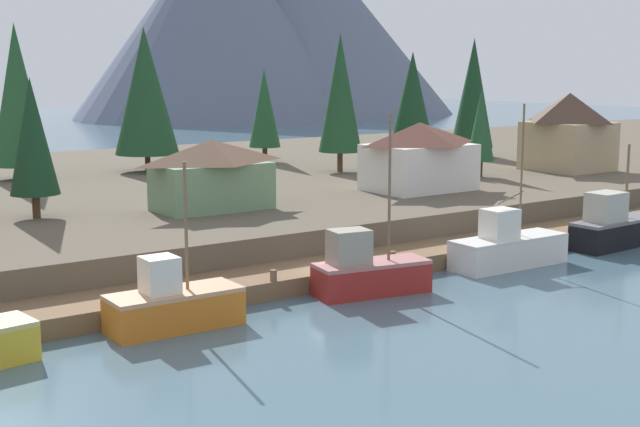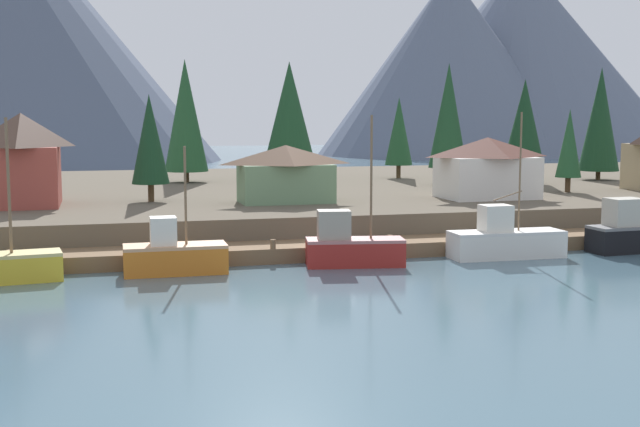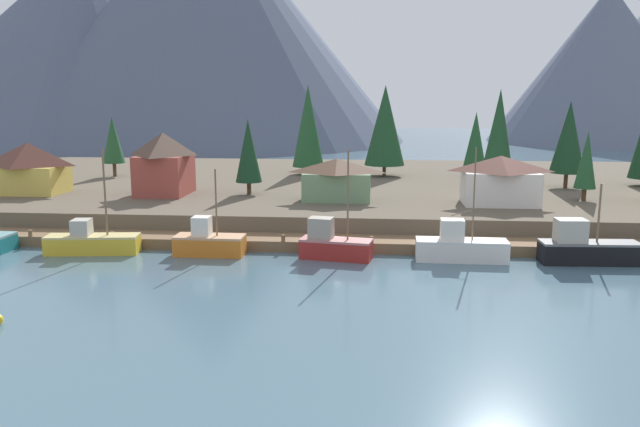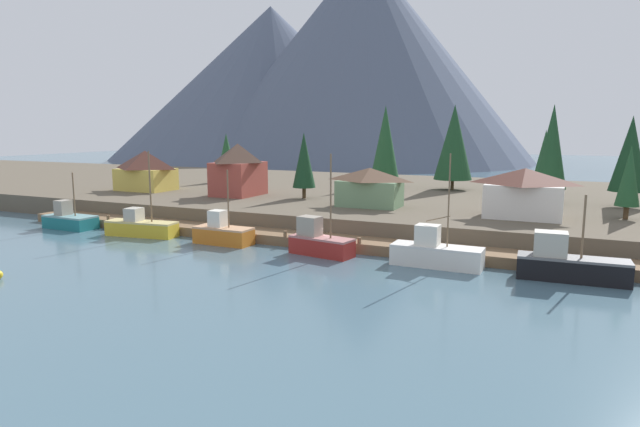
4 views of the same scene
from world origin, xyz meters
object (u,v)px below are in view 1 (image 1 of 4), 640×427
at_px(fishing_boat_orange, 173,305).
at_px(conifer_far_left, 412,99).
at_px(fishing_boat_black, 617,227).
at_px(house_tan, 569,131).
at_px(house_white, 419,156).
at_px(house_green, 212,174).
at_px(conifer_mid_left, 340,93).
at_px(conifer_far_right, 473,93).
at_px(conifer_centre, 264,109).
at_px(conifer_back_left, 145,91).
at_px(fishing_boat_red, 368,271).
at_px(conifer_near_right, 481,125).
at_px(fishing_boat_white, 507,248).
at_px(conifer_back_right, 32,137).
at_px(conifer_near_left, 17,95).

distance_m(fishing_boat_orange, conifer_far_left, 48.32).
bearing_deg(fishing_boat_black, house_tan, 44.87).
distance_m(fishing_boat_black, house_white, 16.02).
relative_size(house_green, conifer_mid_left, 0.63).
xyz_separation_m(house_tan, conifer_far_right, (1.32, 13.70, 3.07)).
bearing_deg(conifer_centre, conifer_back_left, -177.14).
bearing_deg(fishing_boat_red, house_tan, 34.90).
height_order(conifer_mid_left, conifer_centre, conifer_mid_left).
distance_m(house_green, conifer_back_left, 23.81).
bearing_deg(fishing_boat_black, conifer_near_right, 70.98).
height_order(fishing_boat_black, conifer_mid_left, conifer_mid_left).
relative_size(fishing_boat_white, conifer_far_right, 0.79).
distance_m(fishing_boat_white, conifer_far_right, 41.82).
xyz_separation_m(conifer_back_left, conifer_back_right, (-16.12, -19.00, -2.12)).
distance_m(house_white, conifer_near_left, 33.84).
height_order(fishing_boat_black, house_tan, house_tan).
relative_size(fishing_boat_black, conifer_near_right, 1.08).
bearing_deg(house_white, house_tan, 6.05).
relative_size(fishing_boat_orange, conifer_centre, 0.84).
distance_m(conifer_near_right, conifer_far_right, 17.29).
relative_size(fishing_boat_white, house_tan, 1.38).
height_order(conifer_back_right, conifer_centre, conifer_centre).
xyz_separation_m(house_white, conifer_centre, (0.87, 24.13, 2.65)).
bearing_deg(conifer_back_left, house_green, -103.68).
bearing_deg(conifer_mid_left, fishing_boat_white, -105.96).
bearing_deg(conifer_mid_left, house_tan, -31.19).
height_order(conifer_near_right, conifer_back_right, conifer_back_right).
xyz_separation_m(fishing_boat_white, house_white, (5.92, 14.82, 3.99)).
distance_m(house_tan, conifer_back_right, 48.32).
bearing_deg(fishing_boat_orange, house_green, 57.08).
height_order(house_green, conifer_near_right, conifer_near_right).
xyz_separation_m(fishing_boat_white, house_green, (-11.64, 15.66, 3.72)).
xyz_separation_m(house_white, conifer_back_left, (-12.05, 23.49, 4.59)).
bearing_deg(fishing_boat_black, conifer_near_left, 122.64).
distance_m(house_green, house_tan, 37.68).
xyz_separation_m(conifer_near_right, conifer_back_right, (-37.99, 1.32, 0.63)).
relative_size(fishing_boat_orange, conifer_near_left, 0.59).
bearing_deg(house_white, fishing_boat_white, -111.79).
bearing_deg(conifer_near_left, fishing_boat_white, -66.12).
distance_m(conifer_near_left, conifer_far_right, 45.39).
distance_m(conifer_mid_left, conifer_back_right, 31.46).
bearing_deg(fishing_boat_white, conifer_near_right, 49.85).
bearing_deg(conifer_back_left, house_white, -62.84).
bearing_deg(conifer_mid_left, conifer_far_left, 0.56).
bearing_deg(house_green, conifer_mid_left, 31.90).
relative_size(fishing_boat_red, conifer_back_right, 1.08).
height_order(fishing_boat_orange, conifer_far_right, conifer_far_right).
xyz_separation_m(conifer_far_left, conifer_far_right, (10.76, 2.70, 0.31)).
distance_m(fishing_boat_white, conifer_far_left, 33.38).
bearing_deg(house_white, conifer_near_left, 133.78).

